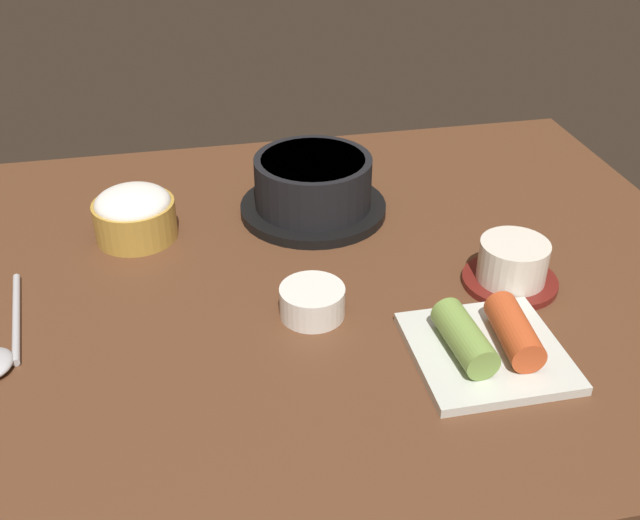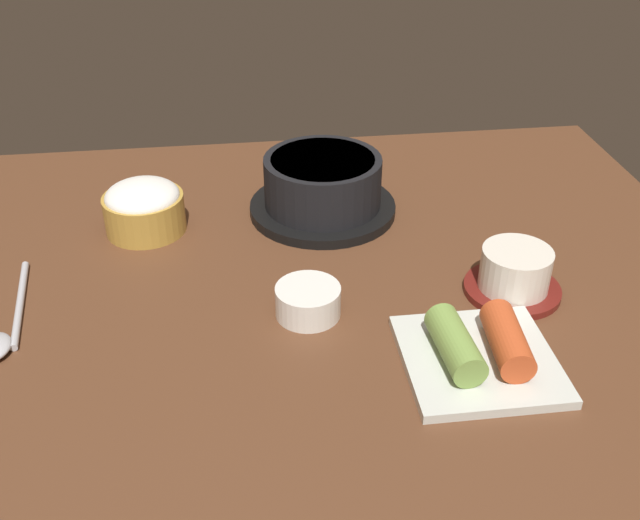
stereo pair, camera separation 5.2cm
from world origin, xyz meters
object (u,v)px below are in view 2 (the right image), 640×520
object	(u,v)px
rice_bowl	(144,207)
spoon	(2,332)
banchan_cup_center	(308,300)
tea_cup_with_saucer	(515,273)
stone_pot	(323,187)
kimchi_plate	(480,351)

from	to	relation	value
rice_bowl	spoon	world-z (taller)	rice_bowl
rice_bowl	banchan_cup_center	bearing A→B (deg)	-47.95
rice_bowl	tea_cup_with_saucer	size ratio (longest dim) A/B	0.94
spoon	banchan_cup_center	bearing A→B (deg)	-0.07
tea_cup_with_saucer	spoon	distance (cm)	54.08
stone_pot	tea_cup_with_saucer	size ratio (longest dim) A/B	1.79
rice_bowl	stone_pot	bearing A→B (deg)	4.26
spoon	stone_pot	bearing A→B (deg)	31.43
kimchi_plate	banchan_cup_center	bearing A→B (deg)	146.67
banchan_cup_center	kimchi_plate	bearing A→B (deg)	-33.33
stone_pot	banchan_cup_center	world-z (taller)	stone_pot
banchan_cup_center	tea_cup_with_saucer	bearing A→B (deg)	2.69
stone_pot	spoon	xyz separation A→B (cm)	(-35.66, -21.80, -3.15)
stone_pot	spoon	bearing A→B (deg)	-148.57
stone_pot	banchan_cup_center	xyz separation A→B (cm)	(-4.41, -21.83, -1.99)
stone_pot	rice_bowl	world-z (taller)	stone_pot
stone_pot	banchan_cup_center	distance (cm)	22.36
tea_cup_with_saucer	banchan_cup_center	xyz separation A→B (cm)	(-22.78, -1.07, -0.75)
stone_pot	rice_bowl	distance (cm)	22.66
kimchi_plate	spoon	bearing A→B (deg)	167.70
tea_cup_with_saucer	banchan_cup_center	distance (cm)	22.82
banchan_cup_center	kimchi_plate	world-z (taller)	kimchi_plate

